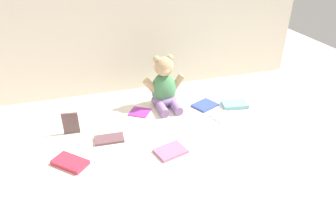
% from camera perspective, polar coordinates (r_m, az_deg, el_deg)
% --- Properties ---
extents(ground_plane, '(3.20, 3.20, 0.00)m').
position_cam_1_polar(ground_plane, '(1.49, -1.99, -1.58)').
color(ground_plane, silver).
extents(backdrop_drape, '(1.88, 0.03, 0.72)m').
position_cam_1_polar(backdrop_drape, '(1.69, -5.80, 15.66)').
color(backdrop_drape, beige).
rests_on(backdrop_drape, ground_plane).
extents(teddy_bear, '(0.22, 0.19, 0.27)m').
position_cam_1_polar(teddy_bear, '(1.58, -0.68, 4.56)').
color(teddy_bear, '#4C8C59').
rests_on(teddy_bear, ground_plane).
extents(book_case_0, '(0.13, 0.08, 0.01)m').
position_cam_1_polar(book_case_0, '(1.37, -10.82, -4.92)').
color(book_case_0, brown).
rests_on(book_case_0, ground_plane).
extents(book_case_1, '(0.13, 0.12, 0.01)m').
position_cam_1_polar(book_case_1, '(1.53, 10.12, -0.77)').
color(book_case_1, white).
rests_on(book_case_1, ground_plane).
extents(book_case_2, '(0.07, 0.02, 0.10)m').
position_cam_1_polar(book_case_2, '(1.44, -17.55, -1.98)').
color(book_case_2, brown).
rests_on(book_case_2, ground_plane).
extents(book_case_3, '(0.13, 0.13, 0.01)m').
position_cam_1_polar(book_case_3, '(1.55, -5.26, 0.05)').
color(book_case_3, purple).
rests_on(book_case_3, ground_plane).
extents(book_case_4, '(0.14, 0.10, 0.02)m').
position_cam_1_polar(book_case_4, '(1.64, 12.21, 1.40)').
color(book_case_4, '#73B7CD').
rests_on(book_case_4, ground_plane).
extents(book_case_5, '(0.15, 0.13, 0.01)m').
position_cam_1_polar(book_case_5, '(1.62, 6.84, 1.27)').
color(book_case_5, '#364EAF').
rests_on(book_case_5, ground_plane).
extents(book_case_6, '(0.14, 0.12, 0.01)m').
position_cam_1_polar(book_case_6, '(1.28, 0.49, -7.23)').
color(book_case_6, '#AE668D').
rests_on(book_case_6, ground_plane).
extents(book_case_7, '(0.15, 0.15, 0.02)m').
position_cam_1_polar(book_case_7, '(1.28, -17.65, -8.88)').
color(book_case_7, '#D82A41').
rests_on(book_case_7, ground_plane).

